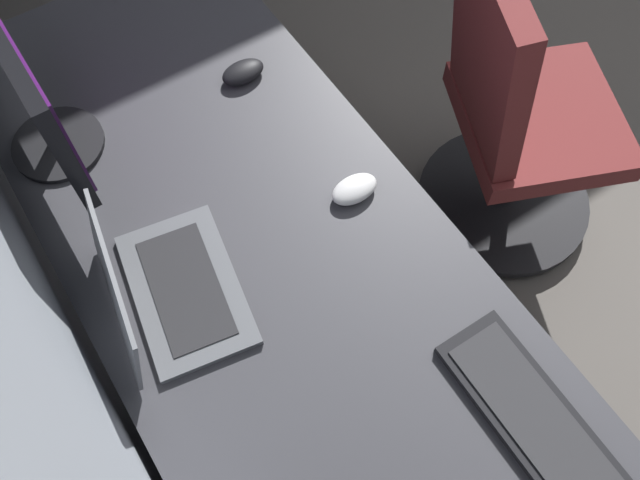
{
  "coord_description": "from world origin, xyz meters",
  "views": [
    {
      "loc": [
        -0.42,
        2.18,
        1.93
      ],
      "look_at": [
        0.02,
        1.9,
        0.95
      ],
      "focal_mm": 37.54,
      "sensor_mm": 36.0,
      "label": 1
    }
  ],
  "objects_px": {
    "laptop_leftmost": "(159,289)",
    "keyboard_main": "(539,425)",
    "mouse_spare": "(354,189)",
    "office_chair": "(513,124)",
    "drawer_pedestal": "(322,415)",
    "mouse_main": "(243,72)",
    "monitor_primary": "(19,73)"
  },
  "relations": [
    {
      "from": "drawer_pedestal",
      "to": "mouse_main",
      "type": "bearing_deg",
      "value": -18.49
    },
    {
      "from": "laptop_leftmost",
      "to": "keyboard_main",
      "type": "distance_m",
      "value": 0.73
    },
    {
      "from": "mouse_main",
      "to": "monitor_primary",
      "type": "bearing_deg",
      "value": 83.22
    },
    {
      "from": "drawer_pedestal",
      "to": "mouse_main",
      "type": "relative_size",
      "value": 6.68
    },
    {
      "from": "laptop_leftmost",
      "to": "mouse_spare",
      "type": "bearing_deg",
      "value": -90.42
    },
    {
      "from": "monitor_primary",
      "to": "mouse_main",
      "type": "height_order",
      "value": "monitor_primary"
    },
    {
      "from": "drawer_pedestal",
      "to": "laptop_leftmost",
      "type": "distance_m",
      "value": 0.55
    },
    {
      "from": "laptop_leftmost",
      "to": "mouse_spare",
      "type": "xyz_separation_m",
      "value": [
        -0.0,
        -0.45,
        -0.03
      ]
    },
    {
      "from": "mouse_main",
      "to": "mouse_spare",
      "type": "bearing_deg",
      "value": -175.19
    },
    {
      "from": "mouse_spare",
      "to": "office_chair",
      "type": "height_order",
      "value": "office_chair"
    },
    {
      "from": "laptop_leftmost",
      "to": "keyboard_main",
      "type": "xyz_separation_m",
      "value": [
        -0.58,
        -0.44,
        -0.04
      ]
    },
    {
      "from": "drawer_pedestal",
      "to": "mouse_spare",
      "type": "distance_m",
      "value": 0.55
    },
    {
      "from": "monitor_primary",
      "to": "office_chair",
      "type": "height_order",
      "value": "monitor_primary"
    },
    {
      "from": "mouse_spare",
      "to": "monitor_primary",
      "type": "bearing_deg",
      "value": 45.8
    },
    {
      "from": "mouse_spare",
      "to": "office_chair",
      "type": "xyz_separation_m",
      "value": [
        0.08,
        -0.6,
        -0.29
      ]
    },
    {
      "from": "office_chair",
      "to": "mouse_main",
      "type": "bearing_deg",
      "value": 62.72
    },
    {
      "from": "laptop_leftmost",
      "to": "office_chair",
      "type": "relative_size",
      "value": 0.37
    },
    {
      "from": "drawer_pedestal",
      "to": "laptop_leftmost",
      "type": "xyz_separation_m",
      "value": [
        0.28,
        0.18,
        0.43
      ]
    },
    {
      "from": "mouse_main",
      "to": "office_chair",
      "type": "height_order",
      "value": "office_chair"
    },
    {
      "from": "drawer_pedestal",
      "to": "mouse_spare",
      "type": "relative_size",
      "value": 6.68
    },
    {
      "from": "mouse_main",
      "to": "mouse_spare",
      "type": "distance_m",
      "value": 0.41
    },
    {
      "from": "monitor_primary",
      "to": "office_chair",
      "type": "distance_m",
      "value": 1.24
    },
    {
      "from": "monitor_primary",
      "to": "office_chair",
      "type": "bearing_deg",
      "value": -109.51
    },
    {
      "from": "monitor_primary",
      "to": "mouse_main",
      "type": "relative_size",
      "value": 5.19
    },
    {
      "from": "laptop_leftmost",
      "to": "drawer_pedestal",
      "type": "bearing_deg",
      "value": -146.59
    },
    {
      "from": "mouse_spare",
      "to": "office_chair",
      "type": "bearing_deg",
      "value": -82.65
    },
    {
      "from": "laptop_leftmost",
      "to": "mouse_main",
      "type": "bearing_deg",
      "value": -45.75
    },
    {
      "from": "laptop_leftmost",
      "to": "mouse_main",
      "type": "relative_size",
      "value": 3.44
    },
    {
      "from": "office_chair",
      "to": "drawer_pedestal",
      "type": "bearing_deg",
      "value": 112.3
    },
    {
      "from": "monitor_primary",
      "to": "keyboard_main",
      "type": "distance_m",
      "value": 1.15
    },
    {
      "from": "keyboard_main",
      "to": "office_chair",
      "type": "relative_size",
      "value": 0.43
    },
    {
      "from": "drawer_pedestal",
      "to": "mouse_main",
      "type": "xyz_separation_m",
      "value": [
        0.68,
        -0.23,
        0.4
      ]
    }
  ]
}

